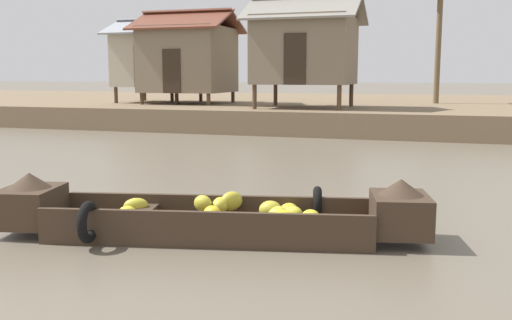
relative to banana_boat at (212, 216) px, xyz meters
The scene contains 6 objects.
ground_plane 4.88m from the banana_boat, 107.20° to the left, with size 300.00×300.00×0.00m, color #665B4C.
riverbank_strip 22.14m from the banana_boat, 93.73° to the left, with size 160.00×20.00×0.85m, color #756047.
banana_boat is the anchor object (origin of this frame).
stilt_house_left 19.85m from the banana_boat, 119.20° to the left, with size 4.07×3.50×3.79m.
stilt_house_mid_left 18.53m from the banana_boat, 115.37° to the left, with size 4.15×3.78×4.01m.
stilt_house_mid_right 15.30m from the banana_boat, 98.64° to the left, with size 4.22×3.67×4.22m.
Camera 1 is at (4.22, -1.40, 2.09)m, focal length 40.55 mm.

